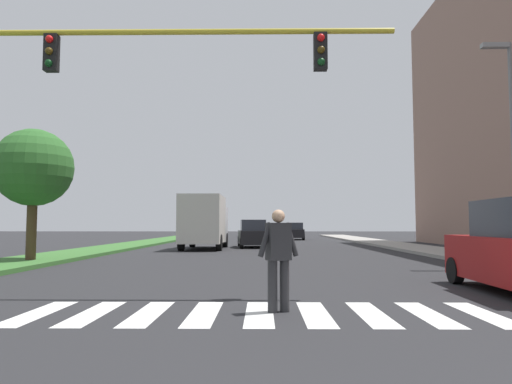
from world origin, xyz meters
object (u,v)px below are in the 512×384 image
(tree_mid, at_px, (34,168))
(pedestrian_performer, at_px, (278,255))
(street_lamp_right, at_px, (510,131))
(truck_box_delivery, at_px, (205,221))
(traffic_light_gantry, at_px, (54,84))
(sedan_far_horizon, at_px, (249,230))
(sedan_distant, at_px, (295,232))
(sedan_midblock, at_px, (253,235))

(tree_mid, xyz_separation_m, pedestrian_performer, (8.85, -9.41, -2.62))
(street_lamp_right, bearing_deg, truck_box_delivery, 134.46)
(traffic_light_gantry, xyz_separation_m, pedestrian_performer, (4.70, -1.86, -3.49))
(tree_mid, relative_size, pedestrian_performer, 2.89)
(street_lamp_right, bearing_deg, traffic_light_gantry, -155.05)
(tree_mid, height_order, sedan_far_horizon, tree_mid)
(tree_mid, height_order, sedan_distant, tree_mid)
(pedestrian_performer, bearing_deg, sedan_distant, 85.60)
(sedan_distant, height_order, sedan_far_horizon, sedan_far_horizon)
(sedan_midblock, relative_size, sedan_distant, 0.96)
(traffic_light_gantry, relative_size, pedestrian_performer, 6.23)
(sedan_far_horizon, distance_m, truck_box_delivery, 28.45)
(sedan_distant, relative_size, sedan_far_horizon, 1.09)
(traffic_light_gantry, xyz_separation_m, sedan_far_horizon, (2.86, 46.34, -3.61))
(street_lamp_right, relative_size, pedestrian_performer, 4.44)
(sedan_midblock, relative_size, truck_box_delivery, 0.71)
(street_lamp_right, relative_size, sedan_midblock, 1.70)
(street_lamp_right, height_order, truck_box_delivery, street_lamp_right)
(street_lamp_right, distance_m, pedestrian_performer, 11.83)
(street_lamp_right, distance_m, sedan_far_horizon, 41.77)
(sedan_far_horizon, bearing_deg, sedan_distant, -66.50)
(street_lamp_right, height_order, sedan_far_horizon, street_lamp_right)
(truck_box_delivery, bearing_deg, sedan_midblock, 36.43)
(truck_box_delivery, bearing_deg, pedestrian_performer, -79.44)
(pedestrian_performer, bearing_deg, street_lamp_right, 43.99)
(truck_box_delivery, bearing_deg, sedan_far_horizon, 86.26)
(traffic_light_gantry, xyz_separation_m, truck_box_delivery, (1.01, 17.97, -2.79))
(traffic_light_gantry, bearing_deg, truck_box_delivery, 86.79)
(traffic_light_gantry, relative_size, sedan_distant, 2.29)
(sedan_distant, distance_m, truck_box_delivery, 18.74)
(sedan_far_horizon, bearing_deg, tree_mid, -100.24)
(tree_mid, relative_size, traffic_light_gantry, 0.46)
(tree_mid, relative_size, sedan_distant, 1.06)
(tree_mid, distance_m, sedan_far_horizon, 39.51)
(street_lamp_right, height_order, sedan_distant, street_lamp_right)
(street_lamp_right, xyz_separation_m, truck_box_delivery, (-11.79, 12.01, -2.96))
(street_lamp_right, bearing_deg, pedestrian_performer, -136.01)
(traffic_light_gantry, height_order, street_lamp_right, street_lamp_right)
(traffic_light_gantry, relative_size, street_lamp_right, 1.40)
(pedestrian_performer, height_order, truck_box_delivery, truck_box_delivery)
(pedestrian_performer, height_order, sedan_far_horizon, sedan_far_horizon)
(sedan_far_horizon, bearing_deg, pedestrian_performer, -87.81)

